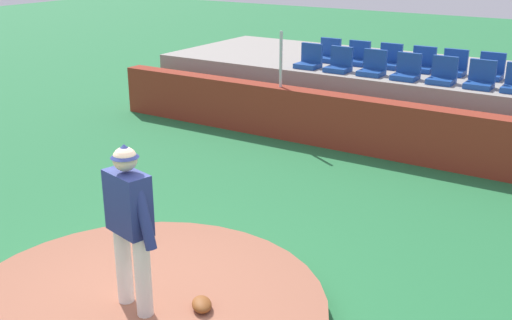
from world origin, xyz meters
TOP-DOWN VIEW (x-y plane):
  - pitchers_mound at (0.00, 0.00)m, footprint 3.93×3.93m
  - pitcher at (0.03, -0.07)m, footprint 0.80×0.36m
  - fielding_glove at (0.62, 0.26)m, footprint 0.35×0.35m
  - brick_barrier at (0.00, 6.44)m, footprint 12.12×0.40m
  - fence_post_left at (-2.11, 6.44)m, footprint 0.06×0.06m
  - bleacher_platform at (0.00, 9.00)m, footprint 11.74×3.69m
  - stadium_chair_0 at (-2.13, 7.68)m, footprint 0.48×0.44m
  - stadium_chair_1 at (-1.41, 7.65)m, footprint 0.48×0.44m
  - stadium_chair_2 at (-0.69, 7.68)m, footprint 0.48×0.44m
  - stadium_chair_3 at (0.03, 7.67)m, footprint 0.48×0.44m
  - stadium_chair_4 at (0.73, 7.69)m, footprint 0.48×0.44m
  - stadium_chair_5 at (1.43, 7.69)m, footprint 0.48×0.44m
  - stadium_chair_7 at (-2.12, 8.58)m, footprint 0.48×0.44m
  - stadium_chair_8 at (-1.42, 8.58)m, footprint 0.48×0.44m
  - stadium_chair_9 at (-0.70, 8.60)m, footprint 0.48×0.44m
  - stadium_chair_10 at (0.03, 8.60)m, footprint 0.48×0.44m
  - stadium_chair_11 at (0.68, 8.59)m, footprint 0.48×0.44m
  - stadium_chair_12 at (1.39, 8.60)m, footprint 0.48×0.44m

SIDE VIEW (x-z plane):
  - pitchers_mound at x=0.00m, z-range 0.00..0.23m
  - fielding_glove at x=0.62m, z-range 0.23..0.34m
  - brick_barrier at x=0.00m, z-range 0.00..1.03m
  - bleacher_platform at x=0.00m, z-range 0.00..1.21m
  - pitcher at x=0.03m, z-range 0.37..2.13m
  - stadium_chair_0 at x=-2.13m, z-range 1.12..1.62m
  - stadium_chair_1 at x=-1.41m, z-range 1.12..1.62m
  - stadium_chair_2 at x=-0.69m, z-range 1.12..1.62m
  - stadium_chair_3 at x=0.03m, z-range 1.12..1.62m
  - stadium_chair_4 at x=0.73m, z-range 1.12..1.62m
  - stadium_chair_5 at x=1.43m, z-range 1.12..1.62m
  - stadium_chair_7 at x=-2.12m, z-range 1.12..1.62m
  - stadium_chair_8 at x=-1.42m, z-range 1.12..1.62m
  - stadium_chair_9 at x=-0.70m, z-range 1.12..1.62m
  - stadium_chair_10 at x=0.03m, z-range 1.12..1.62m
  - stadium_chair_11 at x=0.68m, z-range 1.12..1.62m
  - stadium_chair_12 at x=1.39m, z-range 1.12..1.62m
  - fence_post_left at x=-2.11m, z-range 1.03..2.13m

